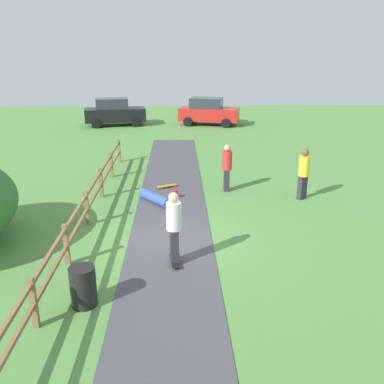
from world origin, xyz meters
name	(u,v)px	position (x,y,z in m)	size (l,w,h in m)	color
ground_plane	(170,241)	(0.00, 0.00, 0.00)	(60.00, 60.00, 0.00)	#568E42
asphalt_path	(170,240)	(0.00, 0.00, 0.01)	(2.40, 28.00, 0.02)	#47474C
wooden_fence	(77,221)	(-2.60, 0.00, 0.67)	(0.12, 18.12, 1.10)	olive
trash_bin	(83,286)	(-1.80, -3.13, 0.45)	(0.56, 0.56, 0.90)	black
skater_riding	(174,224)	(0.13, -1.36, 1.09)	(0.43, 0.82, 1.91)	black
skater_fallen	(157,198)	(-0.52, 3.14, 0.20)	(1.43, 1.41, 0.36)	blue
skateboard_loose	(167,186)	(-0.20, 4.84, 0.09)	(0.81, 0.53, 0.08)	#BF8C19
bystander_red	(227,165)	(2.11, 4.44, 1.01)	(0.38, 0.38, 1.82)	#2D2D33
bystander_yellow	(304,171)	(4.76, 3.40, 1.05)	(0.53, 0.53, 1.88)	#2D2D33
parked_car_red	(208,111)	(2.44, 19.25, 0.96)	(4.49, 2.75, 1.92)	red
parked_car_black	(114,112)	(-4.24, 19.22, 0.96)	(4.43, 2.55, 1.92)	black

